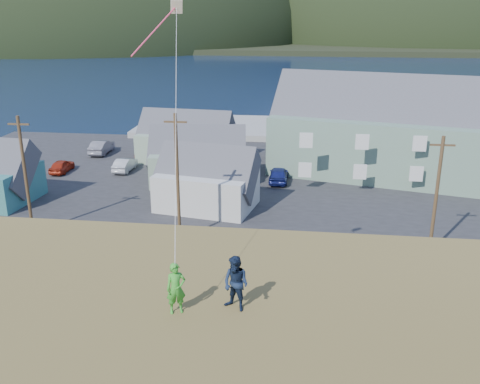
{
  "coord_description": "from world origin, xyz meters",
  "views": [
    {
      "loc": [
        4.31,
        -33.64,
        16.09
      ],
      "look_at": [
        1.64,
        -12.37,
        8.8
      ],
      "focal_mm": 40.0,
      "sensor_mm": 36.0,
      "label": 1
    }
  ],
  "objects_px": {
    "lodge": "(452,134)",
    "shed_palegreen_far": "(185,138)",
    "shed_white": "(207,180)",
    "kite_flyer_navy": "(236,284)",
    "wharf": "(232,127)",
    "kite_flyer_green": "(176,288)",
    "shed_palegreen_near": "(198,157)"
  },
  "relations": [
    {
      "from": "lodge",
      "to": "shed_palegreen_far",
      "type": "bearing_deg",
      "value": -174.85
    },
    {
      "from": "shed_white",
      "to": "kite_flyer_navy",
      "type": "xyz_separation_m",
      "value": [
        6.18,
        -27.7,
        5.55
      ]
    },
    {
      "from": "wharf",
      "to": "shed_palegreen_far",
      "type": "relative_size",
      "value": 2.39
    },
    {
      "from": "kite_flyer_green",
      "to": "shed_white",
      "type": "bearing_deg",
      "value": 75.06
    },
    {
      "from": "lodge",
      "to": "shed_white",
      "type": "bearing_deg",
      "value": -140.7
    },
    {
      "from": "shed_palegreen_far",
      "to": "wharf",
      "type": "bearing_deg",
      "value": 85.73
    },
    {
      "from": "wharf",
      "to": "shed_palegreen_near",
      "type": "xyz_separation_m",
      "value": [
        -0.01,
        -24.28,
        2.1
      ]
    },
    {
      "from": "shed_white",
      "to": "wharf",
      "type": "bearing_deg",
      "value": 104.58
    },
    {
      "from": "wharf",
      "to": "kite_flyer_navy",
      "type": "xyz_separation_m",
      "value": [
        8.36,
        -59.07,
        7.64
      ]
    },
    {
      "from": "shed_palegreen_near",
      "to": "kite_flyer_navy",
      "type": "height_order",
      "value": "kite_flyer_navy"
    },
    {
      "from": "lodge",
      "to": "kite_flyer_green",
      "type": "bearing_deg",
      "value": -100.83
    },
    {
      "from": "lodge",
      "to": "shed_palegreen_near",
      "type": "height_order",
      "value": "lodge"
    },
    {
      "from": "shed_white",
      "to": "shed_palegreen_far",
      "type": "relative_size",
      "value": 0.84
    },
    {
      "from": "wharf",
      "to": "shed_white",
      "type": "height_order",
      "value": "shed_white"
    },
    {
      "from": "wharf",
      "to": "kite_flyer_navy",
      "type": "height_order",
      "value": "kite_flyer_navy"
    },
    {
      "from": "lodge",
      "to": "shed_palegreen_far",
      "type": "height_order",
      "value": "lodge"
    },
    {
      "from": "wharf",
      "to": "kite_flyer_navy",
      "type": "relative_size",
      "value": 14.53
    },
    {
      "from": "wharf",
      "to": "kite_flyer_green",
      "type": "bearing_deg",
      "value": -83.71
    },
    {
      "from": "wharf",
      "to": "kite_flyer_green",
      "type": "relative_size",
      "value": 15.72
    },
    {
      "from": "wharf",
      "to": "lodge",
      "type": "distance_m",
      "value": 32.37
    },
    {
      "from": "shed_white",
      "to": "kite_flyer_navy",
      "type": "height_order",
      "value": "kite_flyer_navy"
    },
    {
      "from": "shed_palegreen_near",
      "to": "shed_white",
      "type": "bearing_deg",
      "value": -79.93
    },
    {
      "from": "shed_white",
      "to": "shed_palegreen_far",
      "type": "height_order",
      "value": "shed_palegreen_far"
    },
    {
      "from": "wharf",
      "to": "lodge",
      "type": "bearing_deg",
      "value": -40.54
    },
    {
      "from": "lodge",
      "to": "wharf",
      "type": "bearing_deg",
      "value": 153.41
    },
    {
      "from": "shed_palegreen_far",
      "to": "kite_flyer_navy",
      "type": "distance_m",
      "value": 44.27
    },
    {
      "from": "shed_white",
      "to": "kite_flyer_navy",
      "type": "bearing_deg",
      "value": -66.82
    },
    {
      "from": "wharf",
      "to": "lodge",
      "type": "height_order",
      "value": "lodge"
    },
    {
      "from": "shed_palegreen_near",
      "to": "kite_flyer_green",
      "type": "xyz_separation_m",
      "value": [
        6.57,
        -35.19,
        5.47
      ]
    },
    {
      "from": "shed_palegreen_near",
      "to": "kite_flyer_navy",
      "type": "relative_size",
      "value": 5.56
    },
    {
      "from": "wharf",
      "to": "shed_palegreen_near",
      "type": "distance_m",
      "value": 24.37
    },
    {
      "from": "wharf",
      "to": "lodge",
      "type": "xyz_separation_m",
      "value": [
        24.38,
        -20.85,
        4.29
      ]
    }
  ]
}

